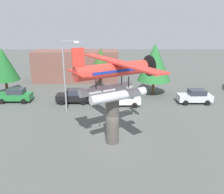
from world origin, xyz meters
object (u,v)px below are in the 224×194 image
at_px(streetlight_primary, 66,72).
at_px(tree_east, 101,62).
at_px(car_distant_silver, 195,96).
at_px(tree_west, 3,64).
at_px(car_near_green, 15,95).
at_px(car_mid_black, 74,96).
at_px(storefront_building, 77,66).
at_px(floatplane_monument, 114,76).
at_px(car_far_white, 124,99).
at_px(tree_center_back, 155,62).
at_px(display_pedestal, 112,120).

bearing_deg(streetlight_primary, tree_east, 65.62).
relative_size(car_distant_silver, tree_west, 0.64).
distance_m(car_distant_silver, streetlight_primary, 16.23).
xyz_separation_m(car_near_green, tree_east, (10.87, 4.21, 3.51)).
distance_m(car_mid_black, storefront_building, 11.98).
distance_m(floatplane_monument, car_near_green, 17.07).
bearing_deg(car_mid_black, car_distant_silver, 178.87).
bearing_deg(tree_east, car_near_green, -158.81).
xyz_separation_m(car_far_white, storefront_building, (-7.42, 12.90, 1.71)).
bearing_deg(storefront_building, floatplane_monument, -74.60).
bearing_deg(car_mid_black, car_near_green, -3.50).
height_order(floatplane_monument, tree_center_back, floatplane_monument).
bearing_deg(tree_center_back, car_distant_silver, -38.77).
xyz_separation_m(car_near_green, car_distant_silver, (22.91, -0.77, 0.00)).
relative_size(car_far_white, tree_east, 0.66).
bearing_deg(display_pedestal, car_near_green, 139.18).
bearing_deg(storefront_building, streetlight_primary, -86.36).
height_order(streetlight_primary, tree_west, streetlight_primary).
bearing_deg(streetlight_primary, storefront_building, 93.64).
height_order(car_mid_black, tree_east, tree_east).
height_order(car_far_white, tree_center_back, tree_center_back).
relative_size(car_near_green, car_distant_silver, 1.00).
xyz_separation_m(floatplane_monument, car_distant_silver, (10.46, 9.83, -4.91)).
distance_m(car_near_green, car_far_white, 13.92).
xyz_separation_m(display_pedestal, car_mid_black, (-4.77, 10.20, -1.18)).
height_order(car_distant_silver, tree_east, tree_east).
height_order(streetlight_primary, tree_center_back, streetlight_primary).
xyz_separation_m(display_pedestal, car_near_green, (-12.34, 10.66, -1.18)).
bearing_deg(tree_east, car_far_white, -62.84).
relative_size(tree_west, tree_east, 1.02).
relative_size(floatplane_monument, car_near_green, 2.27).
relative_size(car_near_green, tree_east, 0.66).
bearing_deg(tree_center_back, display_pedestal, -113.50).
bearing_deg(tree_center_back, car_mid_black, -162.23).
distance_m(streetlight_primary, storefront_building, 15.04).
bearing_deg(floatplane_monument, tree_east, 65.94).
bearing_deg(car_mid_black, tree_east, -125.24).
distance_m(car_near_green, tree_center_back, 18.87).
bearing_deg(tree_center_back, tree_east, 170.43).
height_order(car_mid_black, streetlight_primary, streetlight_primary).
distance_m(car_near_green, car_mid_black, 7.58).
xyz_separation_m(streetlight_primary, storefront_building, (-0.95, 14.87, -2.03)).
height_order(car_distant_silver, tree_west, tree_west).
bearing_deg(tree_east, car_distant_silver, -22.46).
relative_size(streetlight_primary, tree_west, 1.22).
relative_size(car_distant_silver, storefront_building, 0.29).
bearing_deg(car_mid_black, tree_center_back, -162.23).
bearing_deg(floatplane_monument, display_pedestal, 180.00).
distance_m(car_near_green, tree_east, 12.17).
xyz_separation_m(floatplane_monument, streetlight_primary, (-5.09, 7.06, -1.16)).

